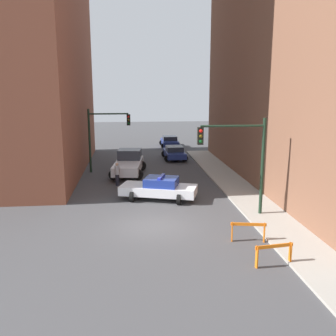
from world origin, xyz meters
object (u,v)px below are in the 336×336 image
at_px(police_car, 159,188).
at_px(white_truck, 129,163).
at_px(traffic_light_far, 103,131).
at_px(parked_car_mid, 170,141).
at_px(barrier_mid, 248,229).
at_px(pedestrian_crossing, 117,174).
at_px(parked_car_near, 174,152).
at_px(barrier_front, 274,251).
at_px(traffic_light_near, 242,152).

bearing_deg(police_car, white_truck, 32.04).
distance_m(traffic_light_far, parked_car_mid, 14.83).
distance_m(police_car, barrier_mid, 7.85).
bearing_deg(pedestrian_crossing, parked_car_mid, 95.32).
xyz_separation_m(pedestrian_crossing, barrier_mid, (6.19, -10.70, -0.24)).
relative_size(traffic_light_far, police_car, 1.03).
xyz_separation_m(police_car, parked_car_mid, (2.93, 21.16, -0.05)).
xyz_separation_m(police_car, barrier_mid, (3.48, -7.03, -0.11)).
distance_m(traffic_light_far, police_car, 9.57).
height_order(white_truck, parked_car_near, white_truck).
relative_size(police_car, parked_car_mid, 1.17).
xyz_separation_m(white_truck, barrier_front, (5.64, -16.68, -0.29)).
relative_size(parked_car_near, barrier_mid, 2.74).
xyz_separation_m(traffic_light_near, barrier_mid, (-0.61, -3.44, -2.91)).
bearing_deg(white_truck, parked_car_near, 60.28).
xyz_separation_m(parked_car_near, barrier_front, (1.20, -22.78, -0.06)).
bearing_deg(traffic_light_far, police_car, -64.63).
relative_size(white_truck, barrier_mid, 3.53).
height_order(parked_car_mid, pedestrian_crossing, pedestrian_crossing).
distance_m(traffic_light_far, white_truck, 3.39).
bearing_deg(barrier_mid, pedestrian_crossing, 120.06).
bearing_deg(barrier_front, police_car, 111.61).
xyz_separation_m(traffic_light_far, white_truck, (2.04, -1.07, -2.49)).
distance_m(traffic_light_far, barrier_front, 19.53).
distance_m(pedestrian_crossing, barrier_front, 14.61).
height_order(traffic_light_near, barrier_mid, traffic_light_near).
distance_m(parked_car_mid, barrier_front, 30.62).
relative_size(barrier_front, barrier_mid, 1.01).
bearing_deg(parked_car_near, barrier_front, -88.08).
relative_size(traffic_light_near, traffic_light_far, 1.00).
bearing_deg(police_car, traffic_light_near, -113.87).
height_order(traffic_light_near, white_truck, traffic_light_near).
bearing_deg(parked_car_mid, barrier_front, -88.51).
height_order(white_truck, barrier_mid, white_truck).
height_order(traffic_light_near, police_car, traffic_light_near).
distance_m(parked_car_mid, pedestrian_crossing, 18.39).
distance_m(parked_car_near, barrier_front, 22.81).
height_order(white_truck, parked_car_mid, white_truck).
bearing_deg(parked_car_near, police_car, -101.89).
xyz_separation_m(white_truck, pedestrian_crossing, (-0.81, -3.57, -0.04)).
bearing_deg(barrier_mid, barrier_front, -83.87).
bearing_deg(barrier_front, traffic_light_near, 86.52).
distance_m(police_car, barrier_front, 10.16).
bearing_deg(traffic_light_near, parked_car_mid, 92.70).
relative_size(traffic_light_near, barrier_mid, 3.28).
bearing_deg(parked_car_mid, white_truck, -109.13).
height_order(parked_car_near, parked_car_mid, same).
relative_size(traffic_light_far, parked_car_near, 1.20).
xyz_separation_m(traffic_light_far, parked_car_mid, (6.87, 12.86, -2.72)).
bearing_deg(barrier_front, white_truck, 108.67).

